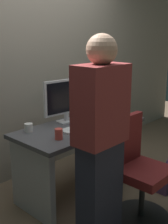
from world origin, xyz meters
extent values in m
plane|color=brown|center=(0.00, 0.00, 0.00)|extent=(9.00, 9.00, 0.00)
cube|color=#9E9384|center=(0.00, 0.78, 1.50)|extent=(6.40, 0.10, 3.00)
cube|color=#4C4C51|center=(0.00, 0.00, 0.71)|extent=(1.39, 0.65, 0.04)
cube|color=#B2B2B7|center=(-0.63, 0.00, 0.34)|extent=(0.06, 0.57, 0.69)
cube|color=#B2B2B7|center=(0.63, 0.00, 0.34)|extent=(0.06, 0.57, 0.69)
cylinder|color=black|center=(0.01, -0.76, 0.01)|extent=(0.52, 0.52, 0.03)
cylinder|color=black|center=(0.01, -0.76, 0.23)|extent=(0.05, 0.05, 0.39)
cube|color=maroon|center=(0.01, -0.76, 0.46)|extent=(0.44, 0.44, 0.08)
cube|color=maroon|center=(0.01, -0.57, 0.72)|extent=(0.40, 0.06, 0.44)
cube|color=#262838|center=(-0.48, -0.67, 0.42)|extent=(0.34, 0.20, 0.85)
cube|color=maroon|center=(-0.48, -0.67, 1.14)|extent=(0.40, 0.24, 0.58)
sphere|color=tan|center=(-0.48, -0.67, 1.53)|extent=(0.22, 0.22, 0.22)
cube|color=silver|center=(-0.02, 0.19, 0.73)|extent=(0.21, 0.16, 0.02)
cube|color=silver|center=(-0.02, 0.19, 0.78)|extent=(0.04, 0.03, 0.08)
cube|color=silver|center=(-0.02, 0.19, 1.00)|extent=(0.54, 0.08, 0.36)
cube|color=black|center=(-0.02, 0.17, 1.00)|extent=(0.50, 0.05, 0.32)
cube|color=white|center=(-0.08, -0.06, 0.74)|extent=(0.43, 0.13, 0.02)
ellipsoid|color=black|center=(0.23, -0.06, 0.74)|extent=(0.06, 0.10, 0.03)
cylinder|color=#D84C3F|center=(-0.42, -0.14, 0.77)|extent=(0.07, 0.07, 0.10)
cylinder|color=white|center=(-0.49, 0.21, 0.77)|extent=(0.08, 0.08, 0.08)
cube|color=beige|center=(0.43, 0.07, 0.75)|extent=(0.23, 0.20, 0.04)
cube|color=black|center=(0.43, 0.07, 0.78)|extent=(0.23, 0.17, 0.04)
cube|color=gold|center=(0.41, 0.06, 0.82)|extent=(0.22, 0.16, 0.03)
camera|label=1|loc=(-2.05, -1.98, 1.64)|focal=46.90mm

